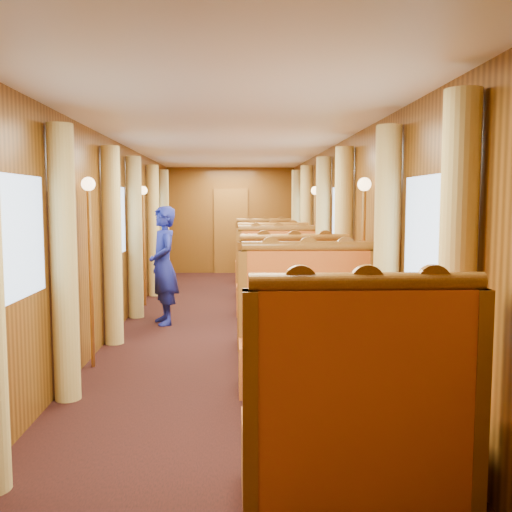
{
  "coord_description": "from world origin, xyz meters",
  "views": [
    {
      "loc": [
        0.05,
        -7.58,
        1.71
      ],
      "look_at": [
        0.33,
        -0.76,
        1.05
      ],
      "focal_mm": 40.0,
      "sensor_mm": 36.0,
      "label": 1
    }
  ],
  "objects": [
    {
      "name": "banquette_near_aft",
      "position": [
        0.75,
        -2.49,
        0.42
      ],
      "size": [
        1.3,
        0.55,
        1.34
      ],
      "color": "#AB3213",
      "rests_on": "floor"
    },
    {
      "name": "curtain_right_far_a",
      "position": [
        1.38,
        2.72,
        1.18
      ],
      "size": [
        0.22,
        0.22,
        2.35
      ],
      "primitive_type": "cylinder",
      "color": "#DCC570",
      "rests_on": "floor"
    },
    {
      "name": "window_left_mid",
      "position": [
        -1.49,
        0.0,
        1.45
      ],
      "size": [
        0.01,
        1.2,
        0.9
      ],
      "primitive_type": null,
      "rotation": [
        1.57,
        0.0,
        1.57
      ],
      "color": "#8FADD5",
      "rests_on": "wall_left"
    },
    {
      "name": "banquette_far_fwd",
      "position": [
        0.75,
        2.49,
        0.42
      ],
      "size": [
        1.3,
        0.55,
        1.34
      ],
      "color": "#AB3213",
      "rests_on": "floor"
    },
    {
      "name": "tea_tray",
      "position": [
        0.66,
        -3.53,
        0.76
      ],
      "size": [
        0.36,
        0.29,
        0.01
      ],
      "primitive_type": "cube",
      "rotation": [
        0.0,
        0.0,
        0.09
      ],
      "color": "silver",
      "rests_on": "table_near"
    },
    {
      "name": "window_left_near",
      "position": [
        -1.49,
        -3.5,
        1.45
      ],
      "size": [
        0.01,
        1.2,
        0.9
      ],
      "primitive_type": null,
      "rotation": [
        1.57,
        0.0,
        1.57
      ],
      "color": "#8FADD5",
      "rests_on": "wall_left"
    },
    {
      "name": "passenger",
      "position": [
        0.75,
        0.77,
        0.74
      ],
      "size": [
        0.4,
        0.44,
        0.76
      ],
      "color": "beige",
      "rests_on": "banquette_mid_aft"
    },
    {
      "name": "doorway_far",
      "position": [
        0.0,
        5.97,
        1.0
      ],
      "size": [
        0.8,
        0.04,
        2.0
      ],
      "primitive_type": "cube",
      "color": "brown",
      "rests_on": "floor"
    },
    {
      "name": "steward",
      "position": [
        -0.91,
        0.31,
        0.82
      ],
      "size": [
        0.58,
        0.7,
        1.64
      ],
      "primitive_type": "imported",
      "rotation": [
        0.0,
        0.0,
        -1.21
      ],
      "color": "navy",
      "rests_on": "floor"
    },
    {
      "name": "window_right_far",
      "position": [
        1.49,
        3.5,
        1.45
      ],
      "size": [
        0.01,
        1.2,
        0.9
      ],
      "primitive_type": null,
      "rotation": [
        1.57,
        0.0,
        -1.57
      ],
      "color": "#8FADD5",
      "rests_on": "wall_right"
    },
    {
      "name": "wall_far",
      "position": [
        0.0,
        6.0,
        1.25
      ],
      "size": [
        3.0,
        0.01,
        2.5
      ],
      "primitive_type": null,
      "rotation": [
        1.57,
        0.0,
        0.0
      ],
      "color": "brown",
      "rests_on": "floor"
    },
    {
      "name": "teapot_left",
      "position": [
        0.6,
        -3.61,
        0.82
      ],
      "size": [
        0.19,
        0.15,
        0.14
      ],
      "primitive_type": null,
      "rotation": [
        0.0,
        0.0,
        -0.14
      ],
      "color": "silver",
      "rests_on": "tea_tray"
    },
    {
      "name": "fruit_plate",
      "position": [
        1.04,
        -3.59,
        0.77
      ],
      "size": [
        0.22,
        0.22,
        0.05
      ],
      "rotation": [
        0.0,
        0.0,
        0.2
      ],
      "color": "white",
      "rests_on": "table_near"
    },
    {
      "name": "window_left_far",
      "position": [
        -1.49,
        3.5,
        1.45
      ],
      "size": [
        0.01,
        1.2,
        0.9
      ],
      "primitive_type": null,
      "rotation": [
        1.57,
        0.0,
        1.57
      ],
      "color": "#8FADD5",
      "rests_on": "wall_left"
    },
    {
      "name": "curtain_left_mid_b",
      "position": [
        -1.38,
        0.78,
        1.18
      ],
      "size": [
        0.22,
        0.22,
        2.35
      ],
      "primitive_type": "cylinder",
      "color": "#DCC570",
      "rests_on": "floor"
    },
    {
      "name": "wall_left",
      "position": [
        -1.5,
        0.0,
        1.25
      ],
      "size": [
        0.01,
        12.0,
        2.5
      ],
      "primitive_type": null,
      "rotation": [
        1.57,
        0.0,
        1.57
      ],
      "color": "brown",
      "rests_on": "floor"
    },
    {
      "name": "curtain_right_near_a",
      "position": [
        1.38,
        -4.28,
        1.18
      ],
      "size": [
        0.22,
        0.22,
        2.35
      ],
      "primitive_type": "cylinder",
      "color": "#DCC570",
      "rests_on": "floor"
    },
    {
      "name": "table_far",
      "position": [
        0.75,
        3.5,
        0.38
      ],
      "size": [
        1.05,
        0.72,
        0.75
      ],
      "primitive_type": "cube",
      "color": "white",
      "rests_on": "floor"
    },
    {
      "name": "rose_vase_far",
      "position": [
        0.79,
        3.51,
        0.93
      ],
      "size": [
        0.06,
        0.06,
        0.36
      ],
      "rotation": [
        0.0,
        0.0,
        -0.43
      ],
      "color": "silver",
      "rests_on": "table_far"
    },
    {
      "name": "curtain_left_mid_a",
      "position": [
        -1.38,
        -0.78,
        1.18
      ],
      "size": [
        0.22,
        0.22,
        2.35
      ],
      "primitive_type": "cylinder",
      "color": "#DCC570",
      "rests_on": "floor"
    },
    {
      "name": "sconce_left_fore",
      "position": [
        -1.4,
        -1.75,
        1.38
      ],
      "size": [
        0.14,
        0.14,
        1.95
      ],
      "color": "#BF8C3F",
      "rests_on": "floor"
    },
    {
      "name": "cup_outboard",
      "position": [
        0.45,
        -3.25,
        0.86
      ],
      "size": [
        0.08,
        0.08,
        0.26
      ],
      "rotation": [
        0.0,
        0.0,
        0.29
      ],
      "color": "white",
      "rests_on": "table_near"
    },
    {
      "name": "banquette_near_fwd",
      "position": [
        0.75,
        -4.51,
        0.42
      ],
      "size": [
        1.3,
        0.55,
        1.34
      ],
      "color": "#AB3213",
      "rests_on": "floor"
    },
    {
      "name": "banquette_mid_aft",
      "position": [
        0.75,
        1.01,
        0.42
      ],
      "size": [
        1.3,
        0.55,
        1.34
      ],
      "color": "#AB3213",
      "rests_on": "floor"
    },
    {
      "name": "wall_right",
      "position": [
        1.5,
        0.0,
        1.25
      ],
      "size": [
        0.01,
        12.0,
        2.5
      ],
      "primitive_type": null,
      "rotation": [
        1.57,
        0.0,
        -1.57
      ],
      "color": "brown",
      "rests_on": "floor"
    },
    {
      "name": "rose_vase_mid",
      "position": [
        0.73,
        0.01,
        0.93
      ],
      "size": [
        0.06,
        0.06,
        0.36
      ],
      "rotation": [
        0.0,
        0.0,
        0.01
      ],
      "color": "silver",
      "rests_on": "table_mid"
    },
    {
      "name": "sconce_right_aft",
      "position": [
        1.4,
        1.75,
        1.38
      ],
      "size": [
        0.14,
        0.14,
        1.95
      ],
      "color": "#BF8C3F",
      "rests_on": "floor"
    },
    {
      "name": "teapot_back",
      "position": [
        0.65,
        -3.48,
        0.81
      ],
      "size": [
        0.17,
        0.13,
        0.12
      ],
      "primitive_type": null,
      "rotation": [
        0.0,
        0.0,
        -0.13
      ],
      "color": "silver",
      "rests_on": "tea_tray"
    },
    {
      "name": "window_right_near",
      "position": [
        1.49,
        -3.5,
        1.45
      ],
      "size": [
        0.01,
        1.2,
        0.9
      ],
      "primitive_type": null,
      "rotation": [
        1.57,
        0.0,
        -1.57
      ],
      "color": "#8FADD5",
      "rests_on": "wall_right"
    },
    {
      "name": "curtain_left_near_b",
      "position": [
        -1.38,
        -2.72,
        1.18
      ],
      "size": [
        0.22,
        0.22,
        2.35
      ],
      "primitive_type": "cylinder",
      "color": "#DCC570",
      "rests_on": "floor"
    },
    {
      "name": "sconce_right_fore",
      "position": [
        1.4,
        -1.75,
        1.38
      ],
      "size": [
        0.14,
        0.14,
        1.95
      ],
      "color": "#BF8C3F",
      "rests_on": "floor"
    },
    {
      "name": "table_near",
      "position": [
        0.75,
        -3.5,
        0.38
      ],
      "size": [
        1.05,
        0.72,
        0.75
      ],
      "primitive_type": "cube",
      "color": "white",
      "rests_on": "floor"
    },
    {
      "name": "banquette_far_aft",
      "position": [
        0.75,
        4.51,
        0.42
      ],
      "size": [
        1.3,
        0.55,
        1.34
      ],
      "color": "#AB3213",
      "rests_on": "floor"
    },
    {
      "name": "curtain_right_mid_a",
      "position": [
        1.38,
        -0.78,
        1.18
      ],
      "size": [
        0.22,
        0.22,
        2.35
      ],
      "primitive_type": "cylinder",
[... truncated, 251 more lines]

